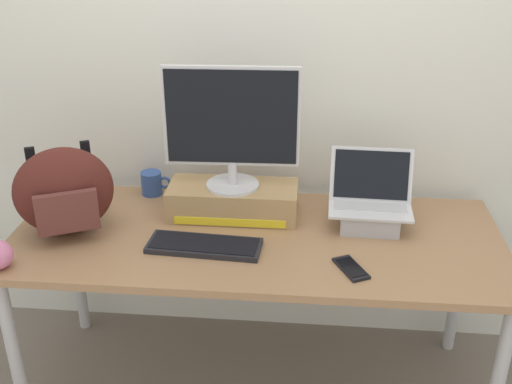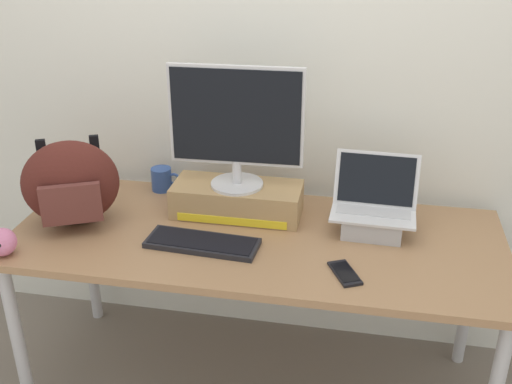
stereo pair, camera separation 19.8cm
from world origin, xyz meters
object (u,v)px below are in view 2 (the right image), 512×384
(toner_box_yellow, at_px, (237,200))
(external_keyboard, at_px, (202,243))
(messenger_backpack, at_px, (71,184))
(open_laptop, at_px, (373,216))
(desktop_monitor, at_px, (236,125))
(coffee_mug, at_px, (162,179))
(cell_phone, at_px, (345,273))
(plush_toy, at_px, (2,242))

(toner_box_yellow, distance_m, external_keyboard, 0.29)
(messenger_backpack, bearing_deg, external_keyboard, -32.83)
(open_laptop, bearing_deg, desktop_monitor, 177.94)
(toner_box_yellow, xyz_separation_m, coffee_mug, (-0.37, 0.16, -0.01))
(desktop_monitor, relative_size, messenger_backpack, 1.25)
(desktop_monitor, xyz_separation_m, messenger_backpack, (-0.61, -0.20, -0.21))
(toner_box_yellow, bearing_deg, external_keyboard, -104.61)
(open_laptop, distance_m, messenger_backpack, 1.16)
(messenger_backpack, bearing_deg, toner_box_yellow, -6.61)
(toner_box_yellow, distance_m, open_laptop, 0.54)
(external_keyboard, height_order, cell_phone, external_keyboard)
(toner_box_yellow, bearing_deg, messenger_backpack, -162.06)
(cell_phone, bearing_deg, external_keyboard, 143.30)
(coffee_mug, bearing_deg, cell_phone, -32.70)
(external_keyboard, bearing_deg, plush_toy, -160.36)
(toner_box_yellow, height_order, cell_phone, toner_box_yellow)
(desktop_monitor, distance_m, coffee_mug, 0.52)
(open_laptop, height_order, messenger_backpack, messenger_backpack)
(toner_box_yellow, height_order, desktop_monitor, desktop_monitor)
(desktop_monitor, height_order, plush_toy, desktop_monitor)
(desktop_monitor, bearing_deg, coffee_mug, 154.76)
(coffee_mug, bearing_deg, desktop_monitor, -23.36)
(messenger_backpack, distance_m, plush_toy, 0.33)
(external_keyboard, xyz_separation_m, coffee_mug, (-0.30, 0.43, 0.04))
(open_laptop, height_order, cell_phone, open_laptop)
(coffee_mug, height_order, cell_phone, coffee_mug)
(desktop_monitor, xyz_separation_m, open_laptop, (0.54, -0.04, -0.32))
(open_laptop, bearing_deg, toner_box_yellow, 177.82)
(messenger_backpack, xyz_separation_m, cell_phone, (1.06, -0.17, -0.16))
(external_keyboard, height_order, plush_toy, plush_toy)
(toner_box_yellow, height_order, messenger_backpack, messenger_backpack)
(coffee_mug, xyz_separation_m, cell_phone, (0.82, -0.53, -0.05))
(open_laptop, relative_size, external_keyboard, 0.76)
(toner_box_yellow, distance_m, coffee_mug, 0.40)
(coffee_mug, bearing_deg, messenger_backpack, -123.69)
(plush_toy, bearing_deg, external_keyboard, 15.88)
(desktop_monitor, height_order, cell_phone, desktop_monitor)
(plush_toy, bearing_deg, messenger_backpack, 61.74)
(messenger_backpack, relative_size, plush_toy, 4.08)
(external_keyboard, xyz_separation_m, messenger_backpack, (-0.53, 0.08, 0.16))
(toner_box_yellow, xyz_separation_m, external_keyboard, (-0.07, -0.27, -0.05))
(external_keyboard, distance_m, cell_phone, 0.53)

